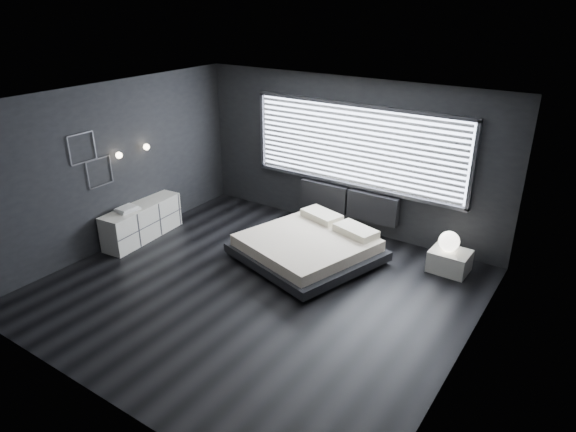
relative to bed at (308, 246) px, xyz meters
The scene contains 12 objects.
room 1.71m from the bed, 96.30° to the right, with size 6.04×6.00×2.80m.
window 1.99m from the bed, 87.55° to the left, with size 4.14×0.09×1.52m.
headboard 1.42m from the bed, 90.45° to the left, with size 1.96×0.16×0.52m.
sconce_near 3.52m from the bed, 158.28° to the right, with size 0.18×0.11×0.11m.
sconce_far 3.37m from the bed, 168.70° to the right, with size 0.18×0.11×0.11m.
wall_art_upper 3.94m from the bed, 149.92° to the right, with size 0.01×0.48×0.48m.
wall_art_lower 3.66m from the bed, 153.48° to the right, with size 0.01×0.48×0.48m.
bed is the anchor object (origin of this frame).
nightstand 2.28m from the bed, 23.95° to the left, with size 0.60×0.50×0.35m, color silver.
orb_lamp 2.25m from the bed, 24.39° to the left, with size 0.33×0.33×0.33m, color white.
dresser 3.08m from the bed, 161.47° to the right, with size 0.59×1.63×0.64m.
book_stack 3.20m from the bed, 156.32° to the right, with size 0.31×0.38×0.07m.
Camera 1 is at (4.09, -5.24, 4.12)m, focal length 32.00 mm.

